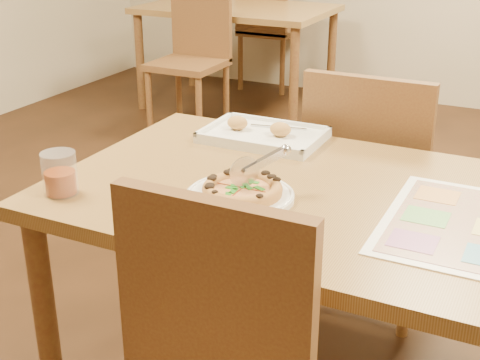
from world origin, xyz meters
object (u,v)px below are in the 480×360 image
at_px(dining_table, 307,220).
at_px(chair_far, 370,168).
at_px(pizza_cutter, 258,165).
at_px(plate, 240,196).
at_px(bg_table, 237,19).
at_px(pizza, 242,189).
at_px(menu, 461,224).
at_px(bg_chair_far, 266,18).
at_px(appetizer_tray, 263,135).
at_px(bg_chair_near, 195,43).
at_px(glass_tumbler, 60,176).

bearing_deg(dining_table, chair_far, 90.00).
bearing_deg(pizza_cutter, plate, -179.02).
relative_size(bg_table, plate, 4.85).
bearing_deg(pizza, menu, 9.91).
bearing_deg(bg_chair_far, plate, 113.19).
bearing_deg(appetizer_tray, menu, -27.44).
xyz_separation_m(bg_chair_near, appetizer_tray, (1.34, -1.90, 0.17)).
bearing_deg(bg_chair_near, chair_far, -44.94).
distance_m(bg_chair_near, plate, 2.75).
relative_size(dining_table, bg_chair_near, 2.77).
xyz_separation_m(dining_table, bg_chair_near, (-1.60, 2.20, -0.07)).
bearing_deg(dining_table, menu, -5.09).
bearing_deg(bg_table, plate, -63.34).
height_order(bg_chair_near, plate, bg_chair_near).
bearing_deg(bg_chair_near, pizza, -57.59).
xyz_separation_m(dining_table, glass_tumbler, (-0.55, -0.30, 0.13)).
bearing_deg(bg_chair_far, pizza, 113.28).
xyz_separation_m(dining_table, pizza_cutter, (-0.10, -0.09, 0.17)).
distance_m(chair_far, plate, 0.76).
bearing_deg(bg_chair_near, dining_table, -53.95).
distance_m(bg_chair_near, glass_tumbler, 2.71).
distance_m(bg_chair_far, pizza_cutter, 3.71).
distance_m(chair_far, bg_table, 2.72).
distance_m(appetizer_tray, menu, 0.73).
relative_size(dining_table, chair_far, 2.77).
bearing_deg(menu, glass_tumbler, -164.30).
relative_size(bg_chair_near, appetizer_tray, 1.31).
distance_m(pizza, pizza_cutter, 0.07).
bearing_deg(plate, bg_table, 116.66).
distance_m(chair_far, glass_tumbler, 1.07).
bearing_deg(appetizer_tray, chair_far, 48.54).
bearing_deg(plate, dining_table, 43.79).
bearing_deg(pizza_cutter, glass_tumbler, 154.68).
bearing_deg(bg_table, pizza, -63.24).
height_order(bg_table, pizza_cutter, pizza_cutter).
bearing_deg(chair_far, dining_table, 90.00).
xyz_separation_m(pizza_cutter, menu, (0.48, 0.05, -0.08)).
height_order(bg_chair_far, glass_tumbler, bg_chair_far).
height_order(bg_table, plate, plate).
distance_m(bg_table, bg_chair_far, 0.51).
relative_size(pizza, pizza_cutter, 1.58).
distance_m(pizza_cutter, appetizer_tray, 0.43).
bearing_deg(appetizer_tray, bg_chair_far, 114.00).
bearing_deg(menu, dining_table, 174.91).
relative_size(bg_chair_near, glass_tumbler, 4.32).
relative_size(chair_far, bg_table, 0.36).
relative_size(bg_table, bg_chair_far, 2.77).
distance_m(pizza_cutter, glass_tumbler, 0.49).
bearing_deg(plate, chair_far, 79.77).
height_order(pizza, menu, pizza).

